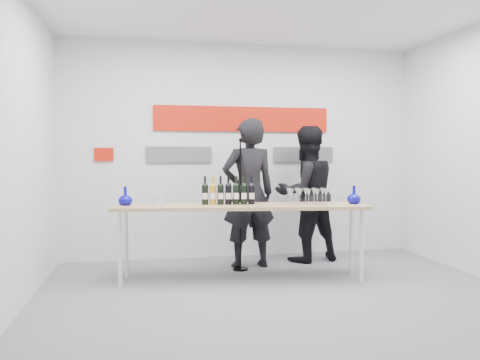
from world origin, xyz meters
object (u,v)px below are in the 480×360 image
Objects in this scene: presenter_right at (306,194)px; mic_stand at (240,230)px; presenter_left at (249,193)px; tasting_table at (242,210)px.

presenter_right reaches higher than mic_stand.
presenter_left reaches higher than presenter_right.
presenter_right is at bearing -172.31° from presenter_left.
presenter_left is at bearing 77.93° from tasting_table.
mic_stand is (-0.98, -0.33, -0.41)m from presenter_right.
tasting_table is 0.64m from presenter_left.
presenter_right is (0.84, 0.19, -0.04)m from presenter_left.
mic_stand is (-0.14, -0.14, -0.45)m from presenter_left.
tasting_table is 1.31m from presenter_right.
presenter_left is (0.21, 0.59, 0.15)m from tasting_table.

